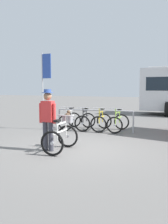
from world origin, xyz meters
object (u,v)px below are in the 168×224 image
Objects in this scene: racked_bike_black at (85,121)px; racked_bike_lime at (118,122)px; banner_flag at (45,76)px; featured_bicycle at (62,133)px; racked_bike_yellow at (101,122)px; person_with_featured_bike at (48,117)px; racked_bike_white at (70,120)px.

racked_bike_black is 1.40m from racked_bike_lime.
featured_bicycle is at bearing -49.52° from banner_flag.
racked_bike_yellow is 0.95× the size of featured_bicycle.
racked_bike_lime is 0.64× the size of person_with_featured_bike.
racked_bike_white is 1.05× the size of racked_bike_lime.
banner_flag is at bearing -165.16° from racked_bike_lime.
racked_bike_lime is 3.93m from person_with_featured_bike.
racked_bike_black is at bearing -174.79° from racked_bike_lime.
banner_flag is (-2.24, -0.72, 1.86)m from racked_bike_yellow.
racked_bike_yellow is at bearing 87.17° from person_with_featured_bike.
person_with_featured_bike is at bearing -103.09° from racked_bike_lime.
featured_bicycle is 0.61m from person_with_featured_bike.
racked_bike_white is 0.99× the size of racked_bike_yellow.
racked_bike_lime is (0.70, 0.06, -0.00)m from racked_bike_yellow.
person_with_featured_bike reaches higher than racked_bike_lime.
racked_bike_black and racked_bike_lime have the same top height.
featured_bicycle is (0.84, -3.45, 0.12)m from racked_bike_black.
banner_flag reaches higher than racked_bike_lime.
banner_flag is at bearing -162.31° from racked_bike_yellow.
racked_bike_white is at bearing -174.79° from racked_bike_yellow.
racked_bike_lime is at bearing 81.28° from featured_bicycle.
featured_bicycle is (-0.55, -3.58, 0.12)m from racked_bike_lime.
racked_bike_white is 2.13m from banner_flag.
person_with_featured_bike is 0.54× the size of banner_flag.
banner_flag reaches higher than racked_bike_yellow.
racked_bike_lime is at bearing 14.84° from banner_flag.
banner_flag reaches higher than racked_bike_black.
racked_bike_yellow is 3.00m from banner_flag.
racked_bike_white is 1.40m from racked_bike_yellow.
person_with_featured_bike reaches higher than racked_bike_yellow.
person_with_featured_bike is (-0.33, -0.21, 0.46)m from featured_bicycle.
racked_bike_white is 0.98× the size of racked_bike_black.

